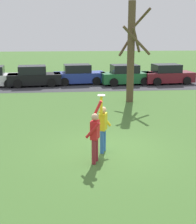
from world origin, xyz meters
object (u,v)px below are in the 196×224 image
object	(u,v)px
parked_car_blue	(79,75)
parked_car_maroon	(167,75)
person_defender	(95,134)
frisbee_disc	(101,95)
person_catcher	(103,125)
parked_car_black	(34,77)
bare_tree_tall	(131,51)
parked_car_green	(126,75)

from	to	relation	value
parked_car_blue	parked_car_maroon	distance (m)	7.31
person_defender	frisbee_disc	world-z (taller)	frisbee_disc
person_catcher	person_defender	size ratio (longest dim) A/B	1.02
parked_car_black	bare_tree_tall	bearing A→B (deg)	-50.20
parked_car_maroon	bare_tree_tall	bearing A→B (deg)	-129.65
frisbee_disc	parked_car_green	size ratio (longest dim) A/B	0.06
frisbee_disc	person_defender	bearing A→B (deg)	-112.12
person_catcher	parked_car_black	size ratio (longest dim) A/B	0.49
person_defender	parked_car_maroon	distance (m)	16.98
frisbee_disc	parked_car_maroon	xyz separation A→B (m)	(7.04, 14.64, -1.37)
frisbee_disc	parked_car_maroon	world-z (taller)	frisbee_disc
parked_car_black	parked_car_maroon	world-z (taller)	same
parked_car_maroon	bare_tree_tall	distance (m)	8.17
parked_car_maroon	person_defender	bearing A→B (deg)	-121.05
parked_car_green	parked_car_maroon	size ratio (longest dim) A/B	1.00
person_defender	parked_car_blue	world-z (taller)	person_defender
parked_car_maroon	parked_car_blue	bearing A→B (deg)	170.42
frisbee_disc	parked_car_black	size ratio (longest dim) A/B	0.06
parked_car_blue	parked_car_green	bearing A→B (deg)	-13.62
person_catcher	parked_car_blue	world-z (taller)	person_catcher
parked_car_black	person_defender	bearing A→B (deg)	-82.48
person_catcher	parked_car_black	bearing A→B (deg)	-142.70
person_catcher	bare_tree_tall	bearing A→B (deg)	-175.73
parked_car_green	bare_tree_tall	bearing A→B (deg)	-103.63
parked_car_black	bare_tree_tall	world-z (taller)	bare_tree_tall
person_catcher	parked_car_green	distance (m)	14.82
frisbee_disc	parked_car_maroon	bearing A→B (deg)	64.34
person_catcher	frisbee_disc	world-z (taller)	frisbee_disc
parked_car_green	person_catcher	bearing A→B (deg)	-109.11
parked_car_blue	bare_tree_tall	bearing A→B (deg)	-73.01
parked_car_black	parked_car_blue	distance (m)	3.60
person_catcher	parked_car_blue	size ratio (longest dim) A/B	0.49
person_catcher	person_defender	bearing A→B (deg)	-0.00
parked_car_black	parked_car_maroon	distance (m)	10.84
person_catcher	frisbee_disc	size ratio (longest dim) A/B	7.86
frisbee_disc	bare_tree_tall	bearing A→B (deg)	72.04
person_catcher	bare_tree_tall	world-z (taller)	bare_tree_tall
parked_car_maroon	parked_car_black	bearing A→B (deg)	175.03
person_catcher	frisbee_disc	xyz separation A→B (m)	(-0.08, -0.21, 1.11)
frisbee_disc	parked_car_black	distance (m)	15.09
bare_tree_tall	person_catcher	bearing A→B (deg)	-107.85
frisbee_disc	parked_car_blue	xyz separation A→B (m)	(-0.26, 15.16, -1.37)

